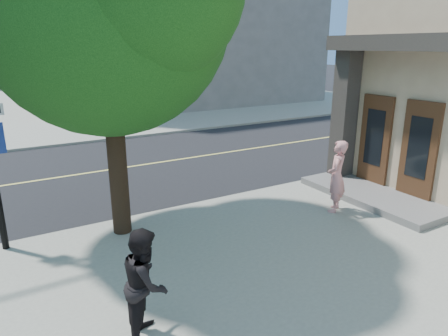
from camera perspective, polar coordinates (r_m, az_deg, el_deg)
sidewalk_ne at (r=33.52m, az=-7.38°, el=9.71°), size 29.00×25.00×0.12m
filler_ne at (r=34.06m, az=-7.38°, el=21.73°), size 18.00×16.00×14.00m
man_on_phone at (r=10.44m, az=15.58°, el=-1.15°), size 0.79×0.74×1.82m
pedestrian at (r=6.02m, az=-10.96°, el=-15.60°), size 0.91×0.99×1.65m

